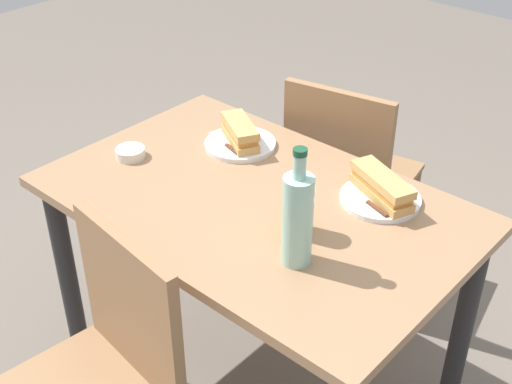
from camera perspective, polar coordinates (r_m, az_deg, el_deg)
The scene contains 13 objects.
ground_plane at distance 2.38m, azimuth -0.00°, elevation -15.37°, with size 8.00×8.00×0.00m, color #6B6056.
dining_table at distance 1.96m, azimuth -0.00°, elevation -3.34°, with size 1.18×0.75×0.73m.
chair_far at distance 1.76m, azimuth -12.66°, elevation -14.74°, with size 0.44×0.44×0.87m.
chair_near at distance 2.45m, azimuth 7.41°, elevation 1.28°, with size 0.47×0.47×0.87m.
plate_near at distance 2.14m, azimuth -1.32°, elevation 4.01°, with size 0.22×0.22×0.01m, color white.
baguette_sandwich_near at distance 2.12m, azimuth -1.33°, elevation 4.99°, with size 0.19×0.15×0.07m.
knife_near at distance 2.12m, azimuth -2.45°, elevation 3.92°, with size 0.18×0.06×0.01m.
plate_far at distance 1.91m, azimuth 10.27°, elevation -0.56°, with size 0.22×0.22×0.01m, color white.
baguette_sandwich_far at distance 1.89m, azimuth 10.39°, elevation 0.49°, with size 0.22×0.15×0.07m.
knife_far at distance 1.87m, azimuth 9.27°, elevation -0.83°, with size 0.17×0.07×0.01m.
water_bottle at distance 1.60m, azimuth 3.47°, elevation -2.17°, with size 0.07×0.07×0.31m.
beer_glass at distance 1.73m, azimuth 3.32°, elevation -1.15°, with size 0.07×0.07×0.15m, color gold.
olive_bowl at distance 2.11m, azimuth -10.38°, elevation 3.21°, with size 0.09×0.09×0.03m, color silver.
Camera 1 is at (-1.05, 1.18, 1.78)m, focal length 48.20 mm.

